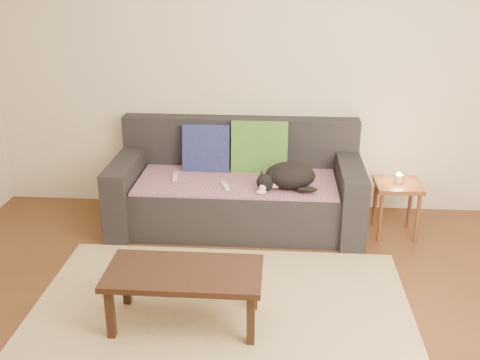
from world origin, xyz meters
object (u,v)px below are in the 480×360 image
object	(u,v)px
side_table	(398,192)
coffee_table	(184,277)
wii_remote_a	(175,176)
wii_remote_b	(225,186)
cat	(288,176)
sofa	(237,190)

from	to	relation	value
side_table	coffee_table	distance (m)	2.08
wii_remote_a	wii_remote_b	world-z (taller)	same
wii_remote_a	wii_remote_b	size ratio (longest dim) A/B	1.00
wii_remote_b	coffee_table	distance (m)	1.25
cat	side_table	xyz separation A→B (m)	(0.91, 0.12, -0.16)
wii_remote_b	side_table	bearing A→B (deg)	-103.72
sofa	wii_remote_a	size ratio (longest dim) A/B	14.00
sofa	coffee_table	size ratio (longest dim) A/B	2.18
wii_remote_a	wii_remote_b	bearing A→B (deg)	-116.96
cat	side_table	world-z (taller)	cat
sofa	wii_remote_b	world-z (taller)	sofa
coffee_table	wii_remote_b	bearing A→B (deg)	83.95
wii_remote_b	coffee_table	bearing A→B (deg)	154.15
wii_remote_a	coffee_table	distance (m)	1.46
wii_remote_a	wii_remote_b	xyz separation A→B (m)	(0.44, -0.18, 0.00)
wii_remote_b	sofa	bearing A→B (deg)	-36.48
cat	coffee_table	bearing A→B (deg)	-105.49
wii_remote_b	wii_remote_a	bearing A→B (deg)	48.10
wii_remote_b	side_table	world-z (taller)	wii_remote_b
cat	wii_remote_a	bearing A→B (deg)	-177.81
wii_remote_b	side_table	size ratio (longest dim) A/B	0.32
sofa	wii_remote_b	bearing A→B (deg)	-106.67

